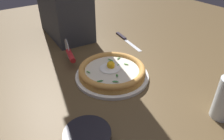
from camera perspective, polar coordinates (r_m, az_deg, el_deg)
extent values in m
cube|color=brown|center=(0.85, 2.82, -2.15)|extent=(2.40, 2.40, 0.03)
cylinder|color=white|center=(0.82, 0.00, -1.53)|extent=(0.28, 0.28, 0.01)
cylinder|color=gold|center=(0.81, 0.00, -0.65)|extent=(0.26, 0.26, 0.02)
torus|color=#CE8F43|center=(0.80, 0.00, 0.24)|extent=(0.26, 0.26, 0.02)
cylinder|color=beige|center=(0.81, 0.00, 0.00)|extent=(0.21, 0.21, 0.00)
ellipsoid|color=white|center=(0.81, -0.50, 0.56)|extent=(0.08, 0.08, 0.01)
sphere|color=yellow|center=(0.80, -0.30, 1.37)|extent=(0.03, 0.03, 0.03)
ellipsoid|color=#2E6F32|center=(0.74, -3.25, -3.01)|extent=(0.03, 0.01, 0.01)
ellipsoid|color=#32732A|center=(0.77, 1.35, -1.45)|extent=(0.02, 0.02, 0.01)
ellipsoid|color=#3F8443|center=(0.74, 0.90, -3.13)|extent=(0.02, 0.02, 0.00)
ellipsoid|color=#2D6D27|center=(0.79, -6.46, -0.54)|extent=(0.01, 0.02, 0.00)
ellipsoid|color=#518048|center=(0.88, 1.82, 3.25)|extent=(0.03, 0.02, 0.01)
ellipsoid|color=#509447|center=(0.83, 1.62, 1.32)|extent=(0.02, 0.02, 0.01)
ellipsoid|color=#387733|center=(0.86, -0.39, 2.73)|extent=(0.02, 0.03, 0.01)
ellipsoid|color=#53903F|center=(0.84, 3.86, 1.60)|extent=(0.02, 0.02, 0.00)
cylinder|color=black|center=(0.59, -6.67, -17.57)|extent=(0.13, 0.13, 0.04)
cylinder|color=silver|center=(0.95, -12.03, 5.64)|extent=(0.02, 0.09, 0.09)
cylinder|color=silver|center=(0.95, -11.91, 5.39)|extent=(0.01, 0.02, 0.01)
cylinder|color=#AE2023|center=(0.90, -11.16, 3.85)|extent=(0.04, 0.10, 0.02)
cube|color=silver|center=(1.07, 5.57, 6.71)|extent=(0.04, 0.15, 0.00)
cube|color=black|center=(1.16, 2.48, 9.24)|extent=(0.03, 0.09, 0.01)
cylinder|color=#B72C3A|center=(0.72, 27.82, -8.79)|extent=(0.06, 0.06, 0.07)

